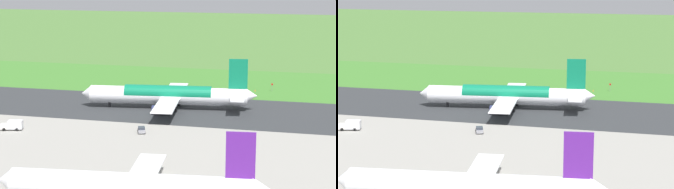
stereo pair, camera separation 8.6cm
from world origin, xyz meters
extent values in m
plane|color=#477233|center=(0.00, 0.00, 0.00)|extent=(800.00, 800.00, 0.00)
cube|color=#2D3033|center=(0.00, 0.00, 0.03)|extent=(600.00, 38.89, 0.06)
cube|color=#3C782B|center=(0.00, -36.94, 0.02)|extent=(600.00, 80.00, 0.04)
cylinder|color=white|center=(4.74, 0.00, 4.20)|extent=(48.28, 10.76, 5.20)
cone|color=white|center=(30.07, 2.97, 4.20)|extent=(3.56, 5.26, 4.94)
cone|color=white|center=(-20.29, -2.94, 4.80)|extent=(3.99, 4.80, 4.42)
cube|color=#0C724C|center=(-16.24, -2.46, 11.30)|extent=(5.62, 1.15, 9.00)
cube|color=white|center=(-16.88, 3.00, 5.00)|extent=(5.02, 9.41, 0.36)
cube|color=white|center=(-15.59, -7.93, 5.00)|extent=(5.02, 9.41, 0.36)
cube|color=white|center=(2.46, 10.81, 3.80)|extent=(8.52, 22.55, 0.35)
cube|color=white|center=(5.03, -11.04, 3.80)|extent=(8.52, 22.55, 0.35)
cylinder|color=#23284C|center=(5.36, 7.62, 1.32)|extent=(4.80, 3.31, 2.80)
cylinder|color=#23284C|center=(7.10, -7.27, 1.32)|extent=(4.80, 3.31, 2.80)
cylinder|color=black|center=(22.86, 2.13, 1.71)|extent=(0.70, 0.70, 3.42)
cylinder|color=black|center=(1.29, 3.62, 1.71)|extent=(0.70, 0.70, 3.42)
cylinder|color=black|center=(2.23, -4.32, 1.71)|extent=(0.70, 0.70, 3.42)
cylinder|color=#0C724C|center=(4.74, 0.00, 4.72)|extent=(26.83, 8.27, 5.23)
cylinder|color=white|center=(-7.98, 77.75, 3.90)|extent=(44.79, 9.78, 4.82)
cone|color=white|center=(15.53, 80.40, 3.90)|extent=(3.28, 4.87, 4.58)
cone|color=white|center=(-31.21, 75.13, 4.45)|extent=(3.69, 4.44, 4.10)
cube|color=#591E8C|center=(-27.45, 75.55, 10.48)|extent=(5.21, 1.04, 8.35)
cube|color=white|center=(-7.76, 67.50, 3.53)|extent=(7.82, 20.91, 0.32)
cube|color=silver|center=(40.60, 35.04, 1.10)|extent=(2.68, 2.68, 1.30)
cube|color=silver|center=(37.89, 34.34, 1.55)|extent=(4.25, 3.17, 2.20)
cylinder|color=black|center=(40.35, 36.00, 0.45)|extent=(0.95, 0.51, 0.90)
cylinder|color=black|center=(40.85, 34.07, 0.45)|extent=(0.95, 0.51, 0.90)
cylinder|color=black|center=(37.06, 35.16, 0.45)|extent=(0.95, 0.51, 0.90)
cylinder|color=black|center=(37.55, 33.23, 0.45)|extent=(0.95, 0.51, 0.90)
cube|color=gray|center=(4.66, 28.58, 0.70)|extent=(3.11, 4.56, 0.75)
cube|color=#2D333D|center=(4.59, 28.77, 1.35)|extent=(2.34, 2.64, 0.55)
cylinder|color=black|center=(5.93, 27.55, 0.32)|extent=(0.42, 0.68, 0.64)
cylinder|color=black|center=(4.33, 26.97, 0.32)|extent=(0.42, 0.68, 0.64)
cylinder|color=black|center=(4.99, 30.18, 0.32)|extent=(0.42, 0.68, 0.64)
cylinder|color=black|center=(3.39, 29.61, 0.32)|extent=(0.42, 0.68, 0.64)
cylinder|color=slate|center=(-23.77, -34.99, 1.12)|extent=(0.10, 0.10, 2.24)
cube|color=red|center=(-23.77, -35.01, 2.54)|extent=(0.60, 0.04, 0.60)
cone|color=orange|center=(-18.05, -33.86, 0.28)|extent=(0.40, 0.40, 0.55)
camera|label=1|loc=(-40.55, 178.77, 42.64)|focal=66.25mm
camera|label=2|loc=(-40.63, 178.75, 42.64)|focal=66.25mm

